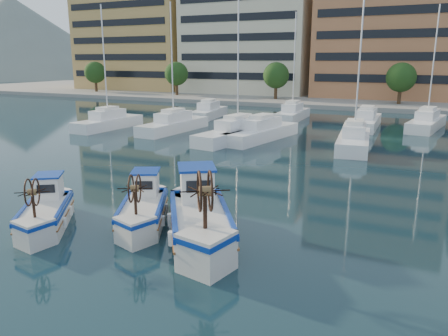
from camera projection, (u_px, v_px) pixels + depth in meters
ground at (149, 249)px, 15.57m from camera, size 300.00×300.00×0.00m
hill_west at (18, 77)px, 170.81m from camera, size 180.00×180.00×60.00m
yacht_marina at (295, 125)px, 41.18m from camera, size 38.84×23.78×11.50m
fishing_boat_a at (46, 210)px, 17.59m from camera, size 3.50×4.00×2.46m
fishing_boat_b at (143, 207)px, 17.88m from camera, size 3.30×4.24×2.56m
fishing_boat_c at (200, 217)px, 16.28m from camera, size 4.49×5.27×3.23m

